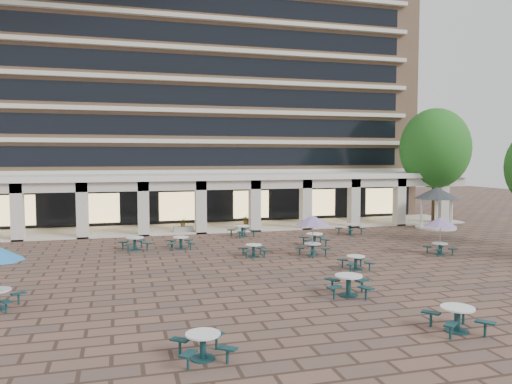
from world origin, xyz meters
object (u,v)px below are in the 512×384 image
(picnic_table_0, at_px, (203,344))
(planter_left, at_px, (183,227))
(planter_right, at_px, (246,224))
(picnic_table_2, at_px, (457,317))
(gazebo, at_px, (437,198))
(picnic_table_1, at_px, (349,283))

(picnic_table_0, height_order, planter_left, planter_left)
(planter_right, bearing_deg, picnic_table_0, -107.16)
(picnic_table_2, bearing_deg, gazebo, 62.00)
(planter_left, bearing_deg, picnic_table_2, -75.87)
(picnic_table_0, relative_size, gazebo, 0.50)
(planter_left, distance_m, planter_right, 4.94)
(picnic_table_0, xyz_separation_m, gazebo, (22.39, 20.84, 2.05))
(picnic_table_0, relative_size, picnic_table_2, 0.91)
(picnic_table_1, bearing_deg, planter_right, 109.35)
(picnic_table_1, relative_size, picnic_table_2, 1.18)
(picnic_table_1, bearing_deg, picnic_table_0, -123.98)
(picnic_table_0, xyz_separation_m, planter_left, (2.44, 23.90, -0.02))
(gazebo, height_order, planter_right, gazebo)
(picnic_table_0, xyz_separation_m, planter_right, (7.38, 23.90, 0.05))
(picnic_table_0, distance_m, picnic_table_1, 8.46)
(picnic_table_2, bearing_deg, planter_left, 109.89)
(picnic_table_2, relative_size, planter_right, 1.32)
(planter_left, bearing_deg, planter_right, 0.00)
(picnic_table_0, height_order, picnic_table_1, picnic_table_1)
(picnic_table_1, bearing_deg, picnic_table_2, -51.64)
(picnic_table_1, height_order, planter_right, planter_right)
(picnic_table_2, distance_m, gazebo, 25.15)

